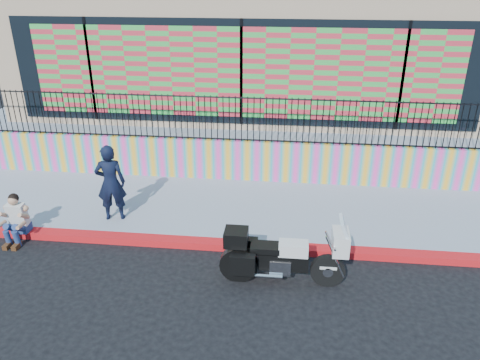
# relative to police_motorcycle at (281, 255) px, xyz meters

# --- Properties ---
(ground) EXTENTS (90.00, 90.00, 0.00)m
(ground) POSITION_rel_police_motorcycle_xyz_m (-1.30, 1.04, -0.60)
(ground) COLOR black
(ground) RESTS_ON ground
(red_curb) EXTENTS (16.00, 0.30, 0.15)m
(red_curb) POSITION_rel_police_motorcycle_xyz_m (-1.30, 1.04, -0.53)
(red_curb) COLOR red
(red_curb) RESTS_ON ground
(sidewalk) EXTENTS (16.00, 3.00, 0.15)m
(sidewalk) POSITION_rel_police_motorcycle_xyz_m (-1.30, 2.69, -0.53)
(sidewalk) COLOR gray
(sidewalk) RESTS_ON ground
(mural_wall) EXTENTS (16.00, 0.20, 1.10)m
(mural_wall) POSITION_rel_police_motorcycle_xyz_m (-1.30, 4.29, 0.10)
(mural_wall) COLOR #FF43AF
(mural_wall) RESTS_ON sidewalk
(metal_fence) EXTENTS (15.80, 0.04, 1.20)m
(metal_fence) POSITION_rel_police_motorcycle_xyz_m (-1.30, 4.29, 1.25)
(metal_fence) COLOR black
(metal_fence) RESTS_ON mural_wall
(elevated_platform) EXTENTS (16.00, 10.00, 1.25)m
(elevated_platform) POSITION_rel_police_motorcycle_xyz_m (-1.30, 9.39, 0.02)
(elevated_platform) COLOR gray
(elevated_platform) RESTS_ON ground
(storefront_building) EXTENTS (14.00, 8.06, 4.00)m
(storefront_building) POSITION_rel_police_motorcycle_xyz_m (-1.30, 9.17, 2.65)
(storefront_building) COLOR tan
(storefront_building) RESTS_ON elevated_platform
(police_motorcycle) EXTENTS (2.31, 0.76, 1.44)m
(police_motorcycle) POSITION_rel_police_motorcycle_xyz_m (0.00, 0.00, 0.00)
(police_motorcycle) COLOR black
(police_motorcycle) RESTS_ON ground
(police_officer) EXTENTS (0.73, 0.57, 1.79)m
(police_officer) POSITION_rel_police_motorcycle_xyz_m (-3.88, 1.79, 0.44)
(police_officer) COLOR black
(police_officer) RESTS_ON sidewalk
(seated_man) EXTENTS (0.54, 0.71, 1.06)m
(seated_man) POSITION_rel_police_motorcycle_xyz_m (-5.71, 0.80, -0.15)
(seated_man) COLOR navy
(seated_man) RESTS_ON ground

